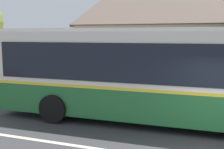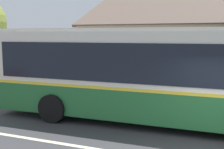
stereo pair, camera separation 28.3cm
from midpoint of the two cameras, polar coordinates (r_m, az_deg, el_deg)
name	(u,v)px [view 1 (the left image)]	position (r m, az deg, el deg)	size (l,w,h in m)	color
sidewalk_far	(222,105)	(12.93, 20.86, -5.76)	(60.00, 3.00, 0.15)	#9E9E99
transit_bus	(147,72)	(9.84, 6.27, 0.46)	(11.05, 2.92, 3.27)	#236633
bench_by_building	(28,81)	(15.80, -17.24, -1.28)	(1.88, 0.51, 0.94)	brown
bench_down_street	(98,89)	(13.13, -3.48, -2.86)	(1.57, 0.51, 0.94)	brown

